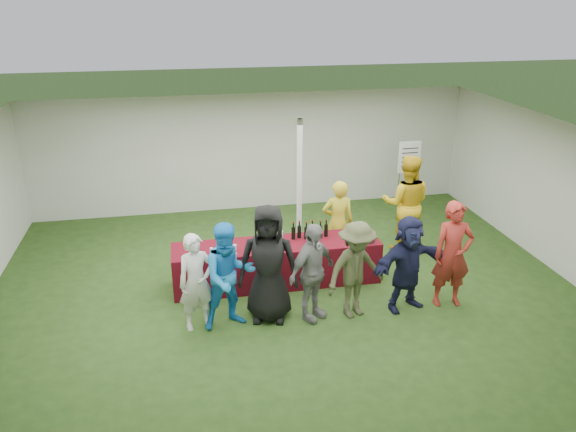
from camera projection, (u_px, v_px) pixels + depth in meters
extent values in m
plane|color=#284719|center=(285.00, 288.00, 9.78)|extent=(60.00, 60.00, 0.00)
plane|color=white|center=(252.00, 152.00, 12.91)|extent=(10.00, 0.00, 10.00)
plane|color=white|center=(360.00, 362.00, 5.64)|extent=(10.00, 0.00, 10.00)
plane|color=white|center=(556.00, 196.00, 10.17)|extent=(0.00, 8.00, 8.00)
plane|color=white|center=(285.00, 136.00, 8.77)|extent=(10.00, 10.00, 0.00)
cylinder|color=silver|center=(299.00, 190.00, 10.46)|extent=(0.10, 0.10, 2.70)
cube|color=#5B080B|center=(277.00, 263.00, 9.83)|extent=(3.60, 0.80, 0.75)
cylinder|color=black|center=(293.00, 233.00, 9.84)|extent=(0.07, 0.07, 0.22)
cylinder|color=black|center=(293.00, 225.00, 9.78)|extent=(0.03, 0.03, 0.08)
cylinder|color=maroon|center=(293.00, 223.00, 9.76)|extent=(0.03, 0.03, 0.02)
cylinder|color=black|center=(299.00, 232.00, 9.89)|extent=(0.07, 0.07, 0.22)
cylinder|color=black|center=(299.00, 224.00, 9.83)|extent=(0.03, 0.03, 0.08)
cylinder|color=maroon|center=(299.00, 221.00, 9.81)|extent=(0.03, 0.03, 0.02)
cylinder|color=black|center=(306.00, 233.00, 9.84)|extent=(0.07, 0.07, 0.22)
cylinder|color=black|center=(306.00, 225.00, 9.78)|extent=(0.03, 0.03, 0.08)
cylinder|color=maroon|center=(306.00, 222.00, 9.76)|extent=(0.03, 0.03, 0.02)
cylinder|color=black|center=(312.00, 231.00, 9.91)|extent=(0.07, 0.07, 0.22)
cylinder|color=black|center=(312.00, 223.00, 9.86)|extent=(0.03, 0.03, 0.08)
cylinder|color=maroon|center=(312.00, 221.00, 9.84)|extent=(0.03, 0.03, 0.02)
cylinder|color=black|center=(320.00, 232.00, 9.89)|extent=(0.07, 0.07, 0.22)
cylinder|color=black|center=(321.00, 224.00, 9.84)|extent=(0.03, 0.03, 0.08)
cylinder|color=maroon|center=(321.00, 221.00, 9.82)|extent=(0.03, 0.03, 0.02)
cylinder|color=black|center=(326.00, 230.00, 9.95)|extent=(0.07, 0.07, 0.22)
cylinder|color=black|center=(326.00, 223.00, 9.90)|extent=(0.03, 0.03, 0.08)
cylinder|color=maroon|center=(326.00, 220.00, 9.88)|extent=(0.03, 0.03, 0.02)
cylinder|color=silver|center=(193.00, 256.00, 9.23)|extent=(0.06, 0.06, 0.00)
cylinder|color=silver|center=(193.00, 254.00, 9.21)|extent=(0.01, 0.01, 0.07)
cylinder|color=silver|center=(193.00, 250.00, 9.18)|extent=(0.06, 0.06, 0.08)
cylinder|color=#4B0815|center=(193.00, 251.00, 9.20)|extent=(0.05, 0.05, 0.02)
cylinder|color=silver|center=(212.00, 257.00, 9.21)|extent=(0.06, 0.06, 0.00)
cylinder|color=silver|center=(212.00, 255.00, 9.19)|extent=(0.01, 0.01, 0.07)
cylinder|color=silver|center=(211.00, 250.00, 9.16)|extent=(0.06, 0.06, 0.08)
cylinder|color=silver|center=(235.00, 254.00, 9.32)|extent=(0.06, 0.06, 0.00)
cylinder|color=silver|center=(235.00, 251.00, 9.31)|extent=(0.01, 0.01, 0.07)
cylinder|color=silver|center=(235.00, 247.00, 9.28)|extent=(0.06, 0.06, 0.08)
cylinder|color=#4B0815|center=(235.00, 249.00, 9.29)|extent=(0.05, 0.05, 0.02)
cylinder|color=silver|center=(260.00, 251.00, 9.40)|extent=(0.06, 0.06, 0.00)
cylinder|color=silver|center=(259.00, 249.00, 9.38)|extent=(0.01, 0.01, 0.07)
cylinder|color=silver|center=(259.00, 245.00, 9.35)|extent=(0.06, 0.06, 0.08)
cylinder|color=silver|center=(355.00, 243.00, 9.72)|extent=(0.06, 0.06, 0.00)
cylinder|color=silver|center=(355.00, 241.00, 9.70)|extent=(0.01, 0.01, 0.07)
cylinder|color=silver|center=(356.00, 237.00, 9.67)|extent=(0.06, 0.06, 0.08)
cylinder|color=#4B0815|center=(355.00, 238.00, 9.68)|extent=(0.05, 0.05, 0.02)
cylinder|color=silver|center=(281.00, 236.00, 9.74)|extent=(0.07, 0.07, 0.20)
cylinder|color=silver|center=(281.00, 230.00, 9.70)|extent=(0.03, 0.03, 0.03)
cube|color=white|center=(360.00, 235.00, 10.01)|extent=(0.25, 0.18, 0.03)
cylinder|color=slate|center=(368.00, 237.00, 9.74)|extent=(0.25, 0.25, 0.18)
cylinder|color=slate|center=(398.00, 197.00, 12.48)|extent=(0.02, 0.02, 1.10)
cylinder|color=slate|center=(415.00, 195.00, 12.55)|extent=(0.02, 0.02, 1.10)
cube|color=white|center=(409.00, 157.00, 12.18)|extent=(0.50, 0.02, 0.70)
cube|color=black|center=(410.00, 148.00, 12.09)|extent=(0.36, 0.01, 0.02)
cube|color=black|center=(410.00, 153.00, 12.13)|extent=(0.36, 0.01, 0.02)
cube|color=black|center=(410.00, 157.00, 12.17)|extent=(0.36, 0.01, 0.02)
cube|color=black|center=(409.00, 162.00, 12.20)|extent=(0.36, 0.01, 0.02)
cube|color=black|center=(409.00, 166.00, 12.24)|extent=(0.36, 0.01, 0.02)
imported|color=gold|center=(338.00, 222.00, 10.43)|extent=(0.63, 0.45, 1.62)
imported|color=gold|center=(406.00, 204.00, 10.89)|extent=(1.14, 1.01, 1.94)
imported|color=silver|center=(197.00, 282.00, 8.37)|extent=(0.64, 0.51, 1.54)
imported|color=#1F86DB|center=(229.00, 276.00, 8.39)|extent=(0.94, 0.80, 1.69)
imported|color=black|center=(268.00, 264.00, 8.54)|extent=(1.04, 0.80, 1.90)
imported|color=gray|center=(312.00, 272.00, 8.59)|extent=(1.00, 0.85, 1.60)
imported|color=#464B2D|center=(356.00, 270.00, 8.68)|extent=(1.16, 0.89, 1.59)
imported|color=#181B3A|center=(408.00, 263.00, 8.89)|extent=(1.55, 0.85, 1.59)
imported|color=maroon|center=(452.00, 255.00, 8.97)|extent=(0.69, 0.49, 1.78)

